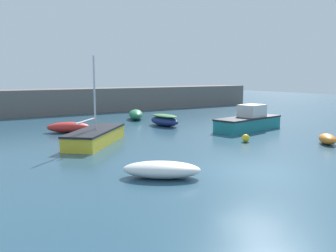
% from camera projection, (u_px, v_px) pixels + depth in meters
% --- Properties ---
extents(ground_plane, '(120.00, 120.00, 0.20)m').
position_uv_depth(ground_plane, '(250.00, 173.00, 16.09)').
color(ground_plane, '#284C60').
extents(harbor_breakwater, '(51.14, 3.93, 2.59)m').
position_uv_depth(harbor_breakwater, '(54.00, 101.00, 39.26)').
color(harbor_breakwater, '#66605B').
rests_on(harbor_breakwater, ground_plane).
extents(rowboat_white_midwater, '(3.32, 3.04, 0.65)m').
position_uv_depth(rowboat_white_midwater, '(162.00, 170.00, 14.92)').
color(rowboat_white_midwater, white).
rests_on(rowboat_white_midwater, ground_plane).
extents(motorboat_with_cabin, '(6.23, 2.89, 1.87)m').
position_uv_depth(motorboat_with_cabin, '(249.00, 121.00, 27.76)').
color(motorboat_with_cabin, teal).
rests_on(motorboat_with_cabin, ground_plane).
extents(sailboat_twin_hulled, '(5.35, 5.52, 5.18)m').
position_uv_depth(sailboat_twin_hulled, '(96.00, 136.00, 22.17)').
color(sailboat_twin_hulled, yellow).
rests_on(sailboat_twin_hulled, ground_plane).
extents(dinghy_near_pier, '(1.93, 2.00, 0.60)m').
position_uv_depth(dinghy_near_pier, '(327.00, 139.00, 22.19)').
color(dinghy_near_pier, orange).
rests_on(dinghy_near_pier, ground_plane).
extents(rowboat_with_red_cover, '(1.59, 3.25, 0.93)m').
position_uv_depth(rowboat_with_red_cover, '(164.00, 120.00, 30.02)').
color(rowboat_with_red_cover, navy).
rests_on(rowboat_with_red_cover, ground_plane).
extents(open_tender_yellow, '(2.54, 3.57, 0.89)m').
position_uv_depth(open_tender_yellow, '(136.00, 114.00, 34.43)').
color(open_tender_yellow, '#287A4C').
rests_on(open_tender_yellow, ground_plane).
extents(rowboat_blue_near, '(3.22, 2.37, 0.74)m').
position_uv_depth(rowboat_blue_near, '(68.00, 127.00, 26.63)').
color(rowboat_blue_near, red).
rests_on(rowboat_blue_near, ground_plane).
extents(mooring_buoy_yellow, '(0.48, 0.48, 0.48)m').
position_uv_depth(mooring_buoy_yellow, '(246.00, 138.00, 22.84)').
color(mooring_buoy_yellow, yellow).
rests_on(mooring_buoy_yellow, ground_plane).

